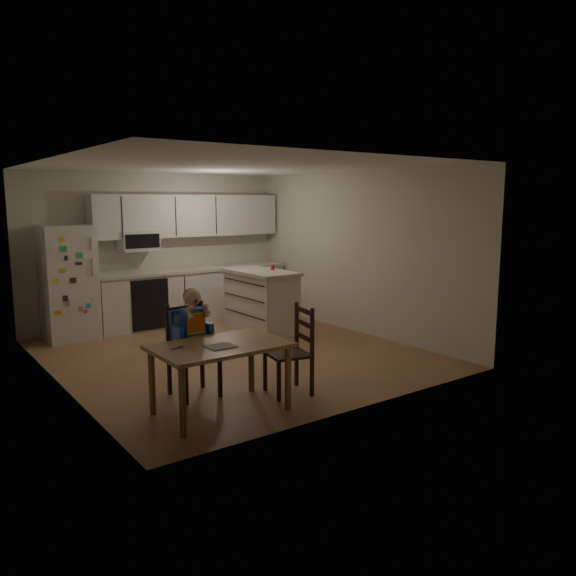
# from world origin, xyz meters

# --- Properties ---
(room) EXTENTS (4.52, 5.01, 2.51)m
(room) POSITION_xyz_m (0.00, 0.48, 1.25)
(room) COLOR #916644
(room) RESTS_ON ground
(refrigerator) EXTENTS (0.72, 0.70, 1.70)m
(refrigerator) POSITION_xyz_m (-1.55, 2.15, 0.85)
(refrigerator) COLOR silver
(refrigerator) RESTS_ON ground
(kitchen_run) EXTENTS (3.37, 0.62, 2.15)m
(kitchen_run) POSITION_xyz_m (0.50, 2.24, 0.88)
(kitchen_run) COLOR silver
(kitchen_run) RESTS_ON ground
(kitchen_island) EXTENTS (0.69, 1.32, 0.97)m
(kitchen_island) POSITION_xyz_m (1.03, 0.88, 0.49)
(kitchen_island) COLOR silver
(kitchen_island) RESTS_ON ground
(red_cup) EXTENTS (0.07, 0.07, 0.09)m
(red_cup) POSITION_xyz_m (1.21, 0.82, 1.02)
(red_cup) COLOR red
(red_cup) RESTS_ON kitchen_island
(dining_table) EXTENTS (1.28, 0.82, 0.69)m
(dining_table) POSITION_xyz_m (-1.19, -1.77, 0.59)
(dining_table) COLOR brown
(dining_table) RESTS_ON ground
(napkin) EXTENTS (0.26, 0.22, 0.01)m
(napkin) POSITION_xyz_m (-1.23, -1.87, 0.69)
(napkin) COLOR #A9A9AD
(napkin) RESTS_ON dining_table
(toddler_spoon) EXTENTS (0.12, 0.06, 0.02)m
(toddler_spoon) POSITION_xyz_m (-1.60, -1.68, 0.69)
(toddler_spoon) COLOR blue
(toddler_spoon) RESTS_ON dining_table
(chair_booster) EXTENTS (0.44, 0.44, 1.16)m
(chair_booster) POSITION_xyz_m (-1.19, -1.16, 0.70)
(chair_booster) COLOR black
(chair_booster) RESTS_ON ground
(chair_side) EXTENTS (0.50, 0.50, 0.95)m
(chair_side) POSITION_xyz_m (-0.24, -1.74, 0.54)
(chair_side) COLOR black
(chair_side) RESTS_ON ground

